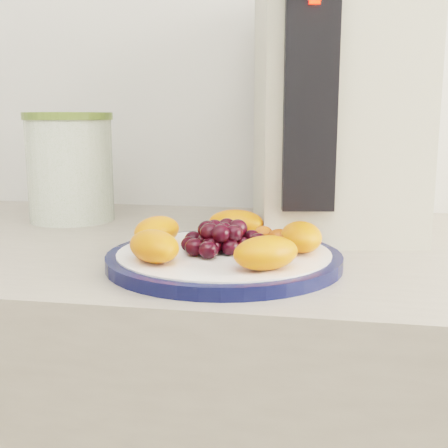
# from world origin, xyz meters

# --- Properties ---
(plate_rim) EXTENTS (0.28, 0.28, 0.01)m
(plate_rim) POSITION_xyz_m (0.03, 1.06, 0.91)
(plate_rim) COLOR #0C123B
(plate_rim) RESTS_ON counter
(plate_face) EXTENTS (0.25, 0.25, 0.02)m
(plate_face) POSITION_xyz_m (0.03, 1.06, 0.91)
(plate_face) COLOR white
(plate_face) RESTS_ON counter
(canister) EXTENTS (0.17, 0.17, 0.17)m
(canister) POSITION_xyz_m (-0.28, 1.31, 0.98)
(canister) COLOR #366511
(canister) RESTS_ON counter
(canister_lid) EXTENTS (0.17, 0.17, 0.01)m
(canister_lid) POSITION_xyz_m (-0.28, 1.31, 1.08)
(canister_lid) COLOR olive
(canister_lid) RESTS_ON canister
(appliance_body) EXTENTS (0.27, 0.34, 0.39)m
(appliance_body) POSITION_xyz_m (0.15, 1.32, 1.09)
(appliance_body) COLOR #BDB9A2
(appliance_body) RESTS_ON counter
(appliance_panel) EXTENTS (0.07, 0.03, 0.29)m
(appliance_panel) POSITION_xyz_m (0.12, 1.15, 1.10)
(appliance_panel) COLOR black
(appliance_panel) RESTS_ON appliance_body
(appliance_led) EXTENTS (0.01, 0.01, 0.01)m
(appliance_led) POSITION_xyz_m (0.12, 1.14, 1.21)
(appliance_led) COLOR #FF0C05
(appliance_led) RESTS_ON appliance_panel
(fruit_plate) EXTENTS (0.24, 0.23, 0.04)m
(fruit_plate) POSITION_xyz_m (0.03, 1.07, 0.93)
(fruit_plate) COLOR #FF5B13
(fruit_plate) RESTS_ON plate_face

